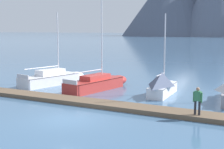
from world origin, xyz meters
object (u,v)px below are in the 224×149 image
(sailboat_second_berth, at_px, (99,83))
(person_on_dock, at_px, (198,99))
(sailboat_nearest_berth, at_px, (54,78))
(sailboat_mid_dock_port, at_px, (163,84))

(sailboat_second_berth, distance_m, person_on_dock, 11.81)
(sailboat_nearest_berth, relative_size, person_on_dock, 4.57)
(sailboat_second_berth, bearing_deg, sailboat_nearest_berth, 175.63)
(sailboat_second_berth, xyz_separation_m, sailboat_mid_dock_port, (5.95, 0.16, 0.33))
(sailboat_mid_dock_port, xyz_separation_m, person_on_dock, (4.14, -6.25, 0.33))
(sailboat_mid_dock_port, height_order, person_on_dock, sailboat_mid_dock_port)
(person_on_dock, bearing_deg, sailboat_mid_dock_port, 123.52)
(sailboat_mid_dock_port, relative_size, person_on_dock, 3.94)
(sailboat_second_berth, distance_m, sailboat_mid_dock_port, 5.96)
(sailboat_nearest_berth, xyz_separation_m, sailboat_mid_dock_port, (11.19, -0.24, 0.31))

